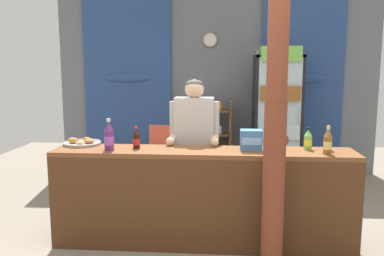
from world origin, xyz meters
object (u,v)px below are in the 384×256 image
object	(u,v)px
shopkeeper	(194,135)
soda_bottle_grape_soda	(109,137)
pastry_tray	(82,143)
plastic_lawn_chair	(160,153)
soda_bottle_iced_tea	(328,142)
snack_box_biscuit	(251,140)
soda_bottle_lime_soda	(308,140)
stall_counter	(202,191)
timber_post	(276,109)
soda_bottle_cola	(136,139)
bottle_shelf_rack	(215,136)
soda_bottle_orange_soda	(328,141)
drink_fridge	(277,110)

from	to	relation	value
shopkeeper	soda_bottle_grape_soda	bearing A→B (deg)	-145.17
pastry_tray	plastic_lawn_chair	bearing A→B (deg)	71.23
soda_bottle_iced_tea	snack_box_biscuit	size ratio (longest dim) A/B	1.28
soda_bottle_lime_soda	snack_box_biscuit	distance (m)	0.53
soda_bottle_lime_soda	stall_counter	bearing A→B (deg)	-167.99
timber_post	soda_bottle_iced_tea	bearing A→B (deg)	32.06
stall_counter	soda_bottle_lime_soda	distance (m)	1.08
plastic_lawn_chair	soda_bottle_cola	bearing A→B (deg)	-88.44
plastic_lawn_chair	soda_bottle_iced_tea	bearing A→B (deg)	-45.47
soda_bottle_iced_tea	pastry_tray	world-z (taller)	soda_bottle_iced_tea
timber_post	soda_bottle_grape_soda	world-z (taller)	timber_post
bottle_shelf_rack	soda_bottle_lime_soda	distance (m)	2.47
stall_counter	soda_bottle_orange_soda	distance (m)	1.23
bottle_shelf_rack	plastic_lawn_chair	distance (m)	1.02
soda_bottle_lime_soda	soda_bottle_cola	size ratio (longest dim) A/B	0.98
drink_fridge	bottle_shelf_rack	bearing A→B (deg)	162.19
timber_post	soda_bottle_grape_soda	bearing A→B (deg)	167.44
timber_post	shopkeeper	xyz separation A→B (m)	(-0.70, 0.84, -0.36)
stall_counter	snack_box_biscuit	xyz separation A→B (m)	(0.44, 0.13, 0.45)
timber_post	drink_fridge	bearing A→B (deg)	82.08
snack_box_biscuit	stall_counter	bearing A→B (deg)	-163.94
soda_bottle_grape_soda	snack_box_biscuit	xyz separation A→B (m)	(1.29, 0.11, -0.03)
shopkeeper	soda_bottle_grape_soda	size ratio (longest dim) A/B	5.28
timber_post	drink_fridge	world-z (taller)	timber_post
shopkeeper	snack_box_biscuit	bearing A→B (deg)	-36.70
soda_bottle_lime_soda	bottle_shelf_rack	bearing A→B (deg)	111.28
timber_post	pastry_tray	world-z (taller)	timber_post
soda_bottle_orange_soda	plastic_lawn_chair	bearing A→B (deg)	138.33
drink_fridge	soda_bottle_grape_soda	size ratio (longest dim) A/B	6.67
soda_bottle_orange_soda	snack_box_biscuit	distance (m)	0.70
soda_bottle_orange_soda	soda_bottle_lime_soda	bearing A→B (deg)	173.84
plastic_lawn_chair	bottle_shelf_rack	bearing A→B (deg)	43.28
shopkeeper	soda_bottle_orange_soda	world-z (taller)	shopkeeper
stall_counter	timber_post	size ratio (longest dim) A/B	1.00
soda_bottle_grape_soda	soda_bottle_iced_tea	bearing A→B (deg)	-0.37
drink_fridge	soda_bottle_cola	xyz separation A→B (m)	(-1.56, -2.08, -0.06)
soda_bottle_iced_tea	pastry_tray	xyz separation A→B (m)	(-2.27, 0.25, -0.08)
timber_post	snack_box_biscuit	xyz separation A→B (m)	(-0.16, 0.43, -0.33)
soda_bottle_orange_soda	soda_bottle_grape_soda	bearing A→B (deg)	-175.21
soda_bottle_grape_soda	pastry_tray	xyz separation A→B (m)	(-0.34, 0.23, -0.10)
soda_bottle_lime_soda	timber_post	bearing A→B (deg)	-125.95
stall_counter	timber_post	distance (m)	1.02
drink_fridge	soda_bottle_lime_soda	size ratio (longest dim) A/B	9.51
stall_counter	plastic_lawn_chair	size ratio (longest dim) A/B	3.20
snack_box_biscuit	soda_bottle_grape_soda	bearing A→B (deg)	-175.28
stall_counter	shopkeeper	world-z (taller)	shopkeeper
drink_fridge	soda_bottle_cola	bearing A→B (deg)	-126.87
soda_bottle_iced_tea	soda_bottle_lime_soda	bearing A→B (deg)	122.49
soda_bottle_lime_soda	snack_box_biscuit	world-z (taller)	soda_bottle_lime_soda
plastic_lawn_chair	snack_box_biscuit	xyz separation A→B (m)	(1.10, -1.66, 0.50)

